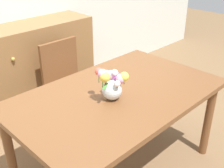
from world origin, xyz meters
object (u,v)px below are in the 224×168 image
flower_vase (112,84)px  dresser (32,70)px  dining_table (117,103)px  chair_far (67,79)px

flower_vase → dresser: bearing=84.1°
dining_table → chair_far: (0.14, 0.84, -0.15)m
dining_table → flower_vase: bearing=-158.4°
chair_far → dresser: dresser is taller
chair_far → dining_table: bearing=80.3°
chair_far → flower_vase: flower_vase is taller
dining_table → chair_far: 0.86m
dresser → flower_vase: flower_vase is taller
dining_table → dresser: dresser is taller
chair_far → dresser: (-0.10, 0.49, -0.02)m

